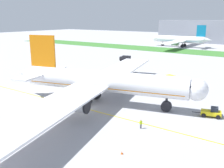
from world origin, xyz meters
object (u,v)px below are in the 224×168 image
at_px(parked_airliner_far_left, 181,40).
at_px(ground_crew_wingwalker_port, 141,123).
at_px(pushback_tug, 212,112).
at_px(service_truck_baggage_loader, 125,58).
at_px(airliner_foreground, 101,82).
at_px(traffic_cone_port_wing, 122,152).
at_px(service_truck_fuel_bowser, 174,80).

bearing_deg(parked_airliner_far_left, ground_crew_wingwalker_port, -71.96).
xyz_separation_m(pushback_tug, ground_crew_wingwalker_port, (-9.20, -13.68, 0.06)).
bearing_deg(parked_airliner_far_left, service_truck_baggage_loader, -89.13).
height_order(airliner_foreground, traffic_cone_port_wing, airliner_foreground).
relative_size(airliner_foreground, service_truck_baggage_loader, 13.72).
relative_size(pushback_tug, parked_airliner_far_left, 0.09).
height_order(ground_crew_wingwalker_port, service_truck_baggage_loader, service_truck_baggage_loader).
bearing_deg(pushback_tug, service_truck_baggage_loader, 136.87).
bearing_deg(traffic_cone_port_wing, ground_crew_wingwalker_port, 102.85).
bearing_deg(service_truck_baggage_loader, service_truck_fuel_bowser, -39.05).
relative_size(airliner_foreground, ground_crew_wingwalker_port, 43.96).
height_order(ground_crew_wingwalker_port, traffic_cone_port_wing, ground_crew_wingwalker_port).
distance_m(airliner_foreground, ground_crew_wingwalker_port, 17.32).
relative_size(pushback_tug, traffic_cone_port_wing, 10.18).
xyz_separation_m(traffic_cone_port_wing, service_truck_baggage_loader, (-45.96, 73.14, 1.17)).
bearing_deg(airliner_foreground, parked_airliner_far_left, 102.86).
bearing_deg(airliner_foreground, traffic_cone_port_wing, -44.81).
distance_m(ground_crew_wingwalker_port, service_truck_fuel_bowser, 34.61).
bearing_deg(service_truck_fuel_bowser, traffic_cone_port_wing, -77.51).
height_order(airliner_foreground, service_truck_fuel_bowser, airliner_foreground).
height_order(traffic_cone_port_wing, service_truck_baggage_loader, service_truck_baggage_loader).
relative_size(service_truck_baggage_loader, service_truck_fuel_bowser, 0.89).
relative_size(airliner_foreground, service_truck_fuel_bowser, 12.21).
bearing_deg(ground_crew_wingwalker_port, service_truck_fuel_bowser, 102.38).
height_order(pushback_tug, parked_airliner_far_left, parked_airliner_far_left).
height_order(pushback_tug, ground_crew_wingwalker_port, pushback_tug).
height_order(airliner_foreground, service_truck_baggage_loader, airliner_foreground).
height_order(ground_crew_wingwalker_port, service_truck_fuel_bowser, service_truck_fuel_bowser).
height_order(pushback_tug, service_truck_baggage_loader, service_truck_baggage_loader).
bearing_deg(pushback_tug, airliner_foreground, -165.30).
bearing_deg(pushback_tug, service_truck_fuel_bowser, 129.56).
distance_m(ground_crew_wingwalker_port, traffic_cone_port_wing, 10.19).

